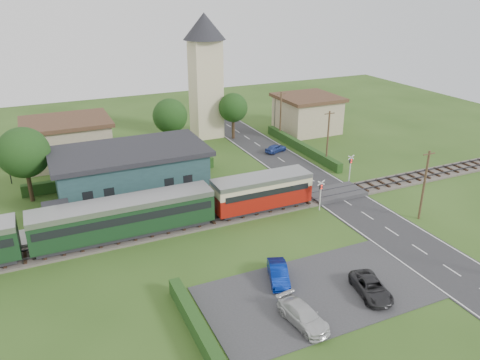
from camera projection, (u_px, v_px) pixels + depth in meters
name	position (u px, v px, depth m)	size (l,w,h in m)	color
ground	(261.00, 221.00, 45.28)	(120.00, 120.00, 0.00)	#2D4C19
railway_track	(252.00, 211.00, 46.92)	(76.00, 3.20, 0.49)	#4C443D
road	(346.00, 202.00, 49.08)	(6.00, 70.00, 0.05)	#28282B
car_park	(316.00, 293.00, 34.62)	(17.00, 9.00, 0.08)	#333335
crossing_deck	(335.00, 193.00, 50.69)	(6.20, 3.40, 0.45)	#333335
platform	(146.00, 216.00, 45.75)	(30.00, 3.00, 0.45)	gray
equipment_hut	(57.00, 217.00, 42.11)	(2.30, 2.30, 2.55)	beige
station_building	(131.00, 172.00, 49.66)	(16.00, 9.00, 5.30)	#234042
train	(87.00, 224.00, 40.12)	(43.20, 2.90, 3.40)	#232328
church_tower	(205.00, 67.00, 66.74)	(6.00, 6.00, 17.60)	beige
house_west	(68.00, 140.00, 59.47)	(10.80, 8.80, 5.50)	tan
house_east	(307.00, 113.00, 71.97)	(8.80, 8.80, 5.50)	tan
hedge_carpark	(194.00, 322.00, 30.78)	(0.80, 9.00, 1.20)	#193814
hedge_roadside	(301.00, 147.00, 63.89)	(0.80, 18.00, 1.20)	#193814
hedge_station	(124.00, 175.00, 54.23)	(22.00, 0.80, 1.30)	#193814
tree_a	(24.00, 153.00, 47.33)	(5.20, 5.20, 8.00)	#332316
tree_b	(170.00, 116.00, 61.89)	(4.60, 4.60, 7.34)	#332316
tree_c	(233.00, 108.00, 67.52)	(4.20, 4.20, 6.78)	#332316
utility_pole_b	(424.00, 185.00, 44.25)	(1.40, 0.22, 7.00)	#473321
utility_pole_c	(328.00, 138.00, 57.69)	(1.40, 0.22, 7.00)	#473321
utility_pole_d	(281.00, 115.00, 67.76)	(1.40, 0.22, 7.00)	#473321
crossing_signal_near	(321.00, 191.00, 46.55)	(0.84, 0.28, 3.28)	silver
crossing_signal_far	(350.00, 165.00, 53.32)	(0.84, 0.28, 3.28)	silver
streetlamp_west	(7.00, 159.00, 52.51)	(0.30, 0.30, 5.15)	#3F3F47
streetlamp_east	(275.00, 110.00, 72.87)	(0.30, 0.30, 5.15)	#3F3F47
car_on_road	(276.00, 148.00, 63.36)	(1.30, 3.23, 1.10)	#284090
car_park_blue	(278.00, 273.00, 35.76)	(1.34, 3.85, 1.27)	navy
car_park_silver	(303.00, 315.00, 31.23)	(1.76, 4.34, 1.26)	silver
car_park_dark	(371.00, 287.00, 34.17)	(1.96, 4.25, 1.18)	#272729
pedestrian_near	(224.00, 192.00, 48.01)	(0.70, 0.46, 1.91)	gray
pedestrian_far	(100.00, 216.00, 43.03)	(0.96, 0.75, 1.97)	gray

